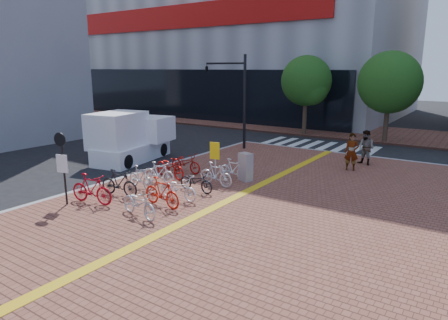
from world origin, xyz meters
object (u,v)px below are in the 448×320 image
Objects in this scene: bike_4 at (170,167)px; box_truck at (131,138)px; bike_5 at (186,163)px; bike_3 at (159,173)px; bike_2 at (140,178)px; bike_9 at (196,181)px; traffic_light_pole at (227,84)px; yellow_sign at (215,154)px; pedestrian_a at (352,152)px; pedestrian_b at (366,148)px; bike_1 at (119,183)px; bike_10 at (216,174)px; bike_0 at (91,189)px; notice_sign at (62,160)px; bike_6 at (139,203)px; utility_box at (245,167)px; bike_7 at (162,192)px; bike_11 at (233,169)px; bike_8 at (178,188)px.

box_truck reaches higher than bike_4.
bike_5 is at bearing 11.70° from bike_4.
bike_5 reaches higher than bike_3.
bike_2 is 0.96× the size of bike_9.
yellow_sign is at bearing -59.92° from traffic_light_pole.
pedestrian_a is (6.57, 6.10, 0.40)m from bike_4.
bike_2 is at bearing -106.82° from pedestrian_b.
bike_1 is 4.08m from bike_10.
notice_sign is (-0.72, -0.63, 1.15)m from bike_0.
bike_10 is (0.20, 1.13, 0.07)m from bike_9.
yellow_sign is (2.04, 0.74, 0.70)m from bike_4.
bike_9 is at bearing -129.71° from bike_5.
bike_0 is at bearing 101.07° from bike_6.
bike_5 is 1.04× the size of yellow_sign.
bike_0 is at bearing 153.95° from bike_10.
bike_3 is 1.24× the size of utility_box.
notice_sign is 7.96m from box_truck.
bike_2 is 0.88× the size of pedestrian_a.
bike_2 is at bearing 69.27° from bike_7.
bike_5 is 1.00× the size of pedestrian_b.
bike_3 is (0.07, 2.23, -0.06)m from bike_1.
bike_11 is (2.60, 5.83, -0.10)m from bike_0.
bike_1 is at bearing 113.62° from bike_8.
bike_10 is 0.97× the size of yellow_sign.
box_truck is at bearing -112.54° from traffic_light_pole.
yellow_sign is 8.72m from traffic_light_pole.
bike_10 is 0.92× the size of pedestrian_a.
bike_5 is 0.99× the size of pedestrian_a.
bike_5 is (-0.00, 1.15, -0.05)m from bike_4.
bike_5 is (-0.01, 5.56, -0.09)m from bike_0.
pedestrian_b is (0.28, 1.59, -0.02)m from pedestrian_a.
bike_3 is 1.01× the size of bike_11.
bike_9 is 0.33× the size of box_truck.
bike_3 is 0.79× the size of bike_4.
bike_7 reaches higher than bike_3.
traffic_light_pole is (-4.70, 6.48, 3.54)m from bike_11.
box_truck is (-7.00, 4.12, 0.69)m from bike_8.
traffic_light_pole is (-2.10, 12.31, 3.44)m from bike_0.
bike_4 is 5.00m from box_truck.
traffic_light_pole reaches higher than bike_6.
bike_11 is 6.16m from pedestrian_a.
bike_10 is (2.53, 4.52, -0.06)m from bike_0.
bike_3 reaches higher than bike_8.
bike_6 is at bearing -84.87° from yellow_sign.
notice_sign is (-0.71, -6.19, 1.24)m from bike_5.
bike_6 is (2.35, -2.36, 0.00)m from bike_2.
bike_10 is at bearing 57.73° from notice_sign.
notice_sign is (-3.22, -0.64, 1.23)m from bike_6.
pedestrian_b is 0.36× the size of box_truck.
bike_10 is 0.63× the size of notice_sign.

